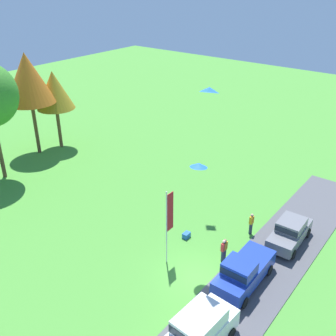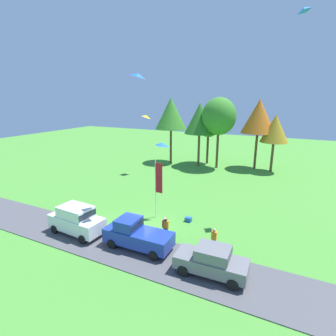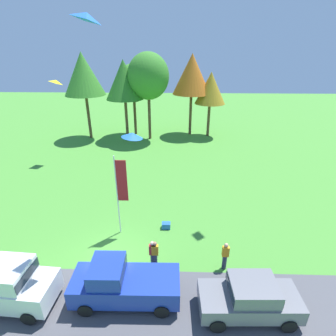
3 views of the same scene
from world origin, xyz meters
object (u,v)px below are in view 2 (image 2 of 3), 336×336
(person_watching_sky, at_px, (165,228))
(tree_lone_near, at_px, (219,116))
(person_beside_suv, at_px, (214,239))
(kite_diamond_near_flag, at_px, (147,117))
(tree_left_of_center, at_px, (200,119))
(kite_diamond_low_drifter, at_px, (304,9))
(car_pickup_mid_row, at_px, (136,234))
(tree_right_of_center, at_px, (275,129))
(kite_delta_mid_center, at_px, (162,144))
(car_suv_near_entrance, at_px, (76,219))
(car_sedan_far_end, at_px, (212,260))
(tree_far_left, at_px, (259,116))
(cooler_box, at_px, (188,219))
(tree_center_back, at_px, (171,113))
(kite_diamond_high_left, at_px, (138,75))
(person_on_lawn, at_px, (166,228))
(flag_banner, at_px, (158,182))
(tree_far_right, at_px, (209,122))

(person_watching_sky, xyz_separation_m, tree_lone_near, (-2.24, 22.27, 6.95))
(person_beside_suv, relative_size, kite_diamond_near_flag, 1.75)
(person_beside_suv, distance_m, tree_left_of_center, 24.90)
(person_watching_sky, bearing_deg, kite_diamond_low_drifter, 44.09)
(car_pickup_mid_row, height_order, tree_right_of_center, tree_right_of_center)
(kite_delta_mid_center, bearing_deg, car_pickup_mid_row, -94.27)
(car_suv_near_entrance, bearing_deg, car_sedan_far_end, -0.95)
(tree_far_left, height_order, kite_diamond_low_drifter, kite_diamond_low_drifter)
(cooler_box, xyz_separation_m, kite_diamond_near_flag, (-11.01, 11.75, 7.82))
(car_pickup_mid_row, relative_size, person_watching_sky, 2.94)
(tree_left_of_center, height_order, kite_diamond_near_flag, tree_left_of_center)
(tree_center_back, bearing_deg, kite_diamond_high_left, -70.17)
(tree_center_back, relative_size, tree_left_of_center, 1.08)
(car_sedan_far_end, relative_size, tree_right_of_center, 0.54)
(person_on_lawn, relative_size, person_watching_sky, 1.00)
(car_suv_near_entrance, bearing_deg, person_beside_suv, 13.32)
(person_beside_suv, relative_size, kite_delta_mid_center, 1.61)
(flag_banner, relative_size, kite_diamond_high_left, 6.34)
(tree_left_of_center, height_order, kite_diamond_high_left, kite_diamond_high_left)
(person_on_lawn, bearing_deg, tree_lone_near, 96.10)
(cooler_box, distance_m, kite_diamond_low_drifter, 18.54)
(kite_diamond_low_drifter, bearing_deg, tree_far_right, 125.78)
(kite_diamond_near_flag, bearing_deg, tree_left_of_center, 53.68)
(car_sedan_far_end, relative_size, tree_center_back, 0.42)
(car_sedan_far_end, bearing_deg, tree_right_of_center, 87.88)
(kite_diamond_near_flag, bearing_deg, tree_right_of_center, 28.47)
(tree_left_of_center, bearing_deg, car_sedan_far_end, -68.63)
(car_sedan_far_end, height_order, tree_far_left, tree_far_left)
(car_pickup_mid_row, bearing_deg, person_watching_sky, 59.29)
(tree_center_back, height_order, kite_delta_mid_center, tree_center_back)
(person_watching_sky, relative_size, tree_center_back, 0.16)
(cooler_box, bearing_deg, tree_left_of_center, 107.17)
(car_sedan_far_end, bearing_deg, person_on_lawn, 148.78)
(flag_banner, height_order, kite_diamond_near_flag, kite_diamond_near_flag)
(tree_lone_near, bearing_deg, car_suv_near_entrance, -99.94)
(car_sedan_far_end, relative_size, kite_delta_mid_center, 4.20)
(tree_lone_near, height_order, kite_diamond_near_flag, tree_lone_near)
(tree_far_right, height_order, tree_far_left, tree_far_left)
(tree_far_right, xyz_separation_m, kite_delta_mid_center, (3.44, -22.78, 0.31))
(tree_center_back, xyz_separation_m, tree_right_of_center, (15.70, 1.35, -1.79))
(car_pickup_mid_row, xyz_separation_m, kite_diamond_low_drifter, (8.97, 9.59, 15.73))
(tree_lone_near, distance_m, kite_diamond_low_drifter, 19.98)
(car_suv_near_entrance, bearing_deg, person_on_lawn, 20.28)
(car_suv_near_entrance, bearing_deg, tree_far_right, 85.40)
(car_sedan_far_end, relative_size, cooler_box, 7.95)
(car_sedan_far_end, distance_m, tree_far_left, 27.95)
(car_sedan_far_end, relative_size, person_beside_suv, 2.60)
(person_watching_sky, bearing_deg, car_suv_near_entrance, -159.18)
(tree_far_left, distance_m, cooler_box, 22.48)
(kite_diamond_high_left, relative_size, kite_diamond_near_flag, 0.87)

